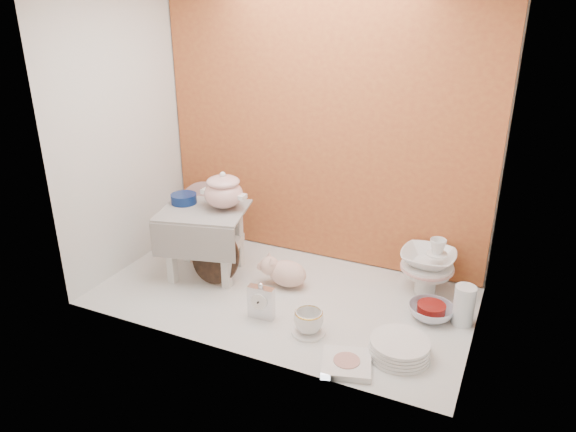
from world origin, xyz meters
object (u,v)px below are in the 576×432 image
soup_tureen (223,190)px  dinner_plate_stack (400,348)px  step_stool (205,242)px  porcelain_tower (427,265)px  floral_platter (205,212)px  crystal_bowl (431,312)px  blue_white_vase (214,225)px  mantel_clock (261,301)px  plush_pig (288,273)px  gold_rim_teacup (309,321)px

soup_tureen → dinner_plate_stack: bearing=-17.8°
step_stool → dinner_plate_stack: bearing=-28.0°
soup_tureen → porcelain_tower: 1.08m
dinner_plate_stack → floral_platter: bearing=155.1°
soup_tureen → porcelain_tower: bearing=13.0°
dinner_plate_stack → crystal_bowl: dinner_plate_stack is taller
dinner_plate_stack → porcelain_tower: (-0.01, 0.56, 0.11)m
blue_white_vase → mantel_clock: (0.62, -0.59, -0.03)m
blue_white_vase → floral_platter: bearing=168.8°
blue_white_vase → plush_pig: 0.67m
porcelain_tower → dinner_plate_stack: bearing=-89.0°
step_stool → floral_platter: (-0.23, 0.35, -0.00)m
blue_white_vase → dinner_plate_stack: 1.40m
blue_white_vase → dinner_plate_stack: size_ratio=0.90×
floral_platter → mantel_clock: (0.69, -0.60, -0.09)m
blue_white_vase → dinner_plate_stack: (1.26, -0.60, -0.08)m
soup_tureen → dinner_plate_stack: size_ratio=0.91×
blue_white_vase → soup_tureen: bearing=-48.0°
blue_white_vase → porcelain_tower: 1.25m
crystal_bowl → porcelain_tower: 0.26m
mantel_clock → porcelain_tower: size_ratio=0.59×
floral_platter → plush_pig: size_ratio=1.45×
mantel_clock → gold_rim_teacup: size_ratio=1.39×
gold_rim_teacup → crystal_bowl: (0.46, 0.35, -0.03)m
blue_white_vase → plush_pig: (0.61, -0.28, -0.04)m
step_stool → gold_rim_teacup: step_stool is taller
step_stool → mantel_clock: step_stool is taller
mantel_clock → porcelain_tower: (0.64, 0.54, 0.06)m
blue_white_vase → crystal_bowl: size_ratio=1.15×
floral_platter → soup_tureen: bearing=-42.4°
dinner_plate_stack → gold_rim_teacup: bearing=-178.7°
plush_pig → dinner_plate_stack: size_ratio=0.97×
floral_platter → crystal_bowl: size_ratio=1.78×
floral_platter → dinner_plate_stack: floral_platter is taller
soup_tureen → plush_pig: bearing=-0.5°
step_stool → mantel_clock: 0.53m
gold_rim_teacup → porcelain_tower: size_ratio=0.43×
crystal_bowl → plush_pig: bearing=-178.9°
floral_platter → blue_white_vase: (0.07, -0.01, -0.06)m
soup_tureen → blue_white_vase: size_ratio=1.00×
plush_pig → gold_rim_teacup: (0.25, -0.33, -0.01)m
floral_platter → plush_pig: bearing=-23.6°
step_stool → dinner_plate_stack: size_ratio=1.62×
floral_platter → mantel_clock: 0.92m
dinner_plate_stack → step_stool: bearing=166.3°
crystal_bowl → dinner_plate_stack: bearing=-100.6°
soup_tureen → dinner_plate_stack: soup_tureen is taller
dinner_plate_stack → crystal_bowl: (0.06, 0.34, -0.01)m
step_stool → soup_tureen: (0.09, 0.06, 0.28)m
step_stool → blue_white_vase: size_ratio=1.80×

